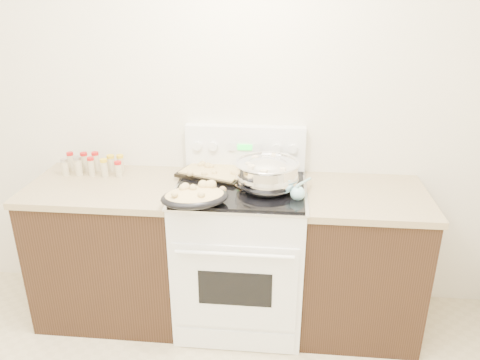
# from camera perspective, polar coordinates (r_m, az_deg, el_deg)

# --- Properties ---
(room_shell) EXTENTS (4.10, 3.60, 2.75)m
(room_shell) POSITION_cam_1_polar(r_m,az_deg,el_deg) (1.30, -21.96, 6.20)
(room_shell) COLOR silver
(room_shell) RESTS_ON ground
(counter_left) EXTENTS (0.93, 0.67, 0.92)m
(counter_left) POSITION_cam_1_polar(r_m,az_deg,el_deg) (3.17, -15.16, -8.05)
(counter_left) COLOR black
(counter_left) RESTS_ON ground
(counter_right) EXTENTS (0.73, 0.67, 0.92)m
(counter_right) POSITION_cam_1_polar(r_m,az_deg,el_deg) (3.02, 14.23, -9.55)
(counter_right) COLOR black
(counter_right) RESTS_ON ground
(kitchen_range) EXTENTS (0.78, 0.73, 1.22)m
(kitchen_range) POSITION_cam_1_polar(r_m,az_deg,el_deg) (2.97, 0.10, -8.71)
(kitchen_range) COLOR white
(kitchen_range) RESTS_ON ground
(mixing_bowl) EXTENTS (0.41, 0.41, 0.22)m
(mixing_bowl) POSITION_cam_1_polar(r_m,az_deg,el_deg) (2.69, 3.30, 0.60)
(mixing_bowl) COLOR silver
(mixing_bowl) RESTS_ON kitchen_range
(roasting_pan) EXTENTS (0.43, 0.36, 0.11)m
(roasting_pan) POSITION_cam_1_polar(r_m,az_deg,el_deg) (2.52, -5.53, -1.97)
(roasting_pan) COLOR black
(roasting_pan) RESTS_ON kitchen_range
(baking_sheet) EXTENTS (0.48, 0.40, 0.06)m
(baking_sheet) POSITION_cam_1_polar(r_m,az_deg,el_deg) (2.92, -3.27, 1.03)
(baking_sheet) COLOR black
(baking_sheet) RESTS_ON kitchen_range
(wooden_spoon) EXTENTS (0.22, 0.19, 0.04)m
(wooden_spoon) POSITION_cam_1_polar(r_m,az_deg,el_deg) (2.69, -1.36, -1.04)
(wooden_spoon) COLOR tan
(wooden_spoon) RESTS_ON kitchen_range
(blue_ladle) EXTENTS (0.13, 0.27, 0.10)m
(blue_ladle) POSITION_cam_1_polar(r_m,az_deg,el_deg) (2.61, 7.13, -1.46)
(blue_ladle) COLOR #8FCDD5
(blue_ladle) RESTS_ON kitchen_range
(spice_jars) EXTENTS (0.40, 0.15, 0.13)m
(spice_jars) POSITION_cam_1_polar(r_m,az_deg,el_deg) (3.13, -17.41, 1.82)
(spice_jars) COLOR #BFB28C
(spice_jars) RESTS_ON counter_left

